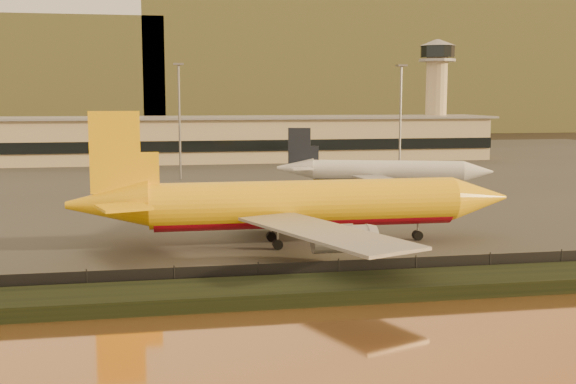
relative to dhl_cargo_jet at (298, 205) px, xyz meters
name	(u,v)px	position (x,y,z in m)	size (l,w,h in m)	color
ground	(294,257)	(-1.67, -5.83, -5.14)	(900.00, 900.00, 0.00)	black
embankment	(328,289)	(-1.67, -22.83, -4.44)	(320.00, 7.00, 1.40)	black
tarmac	(220,172)	(-1.67, 89.17, -5.04)	(320.00, 220.00, 0.20)	#2D2D2D
perimeter_fence	(319,272)	(-1.67, -18.83, -3.84)	(300.00, 0.05, 2.20)	black
terminal_building	(158,140)	(-16.20, 119.72, 1.11)	(202.00, 25.00, 12.60)	tan
control_tower	(436,86)	(68.33, 125.17, 16.53)	(11.20, 11.20, 35.50)	tan
apron_light_masts	(296,109)	(13.33, 69.17, 10.57)	(152.20, 12.20, 25.40)	slate
distant_hills	(143,73)	(-22.42, 334.17, 26.25)	(470.00, 160.00, 70.00)	brown
dhl_cargo_jet	(298,205)	(0.00, 0.00, 0.00)	(55.13, 54.24, 16.53)	yellow
white_narrowbody_jet	(384,172)	(26.79, 48.48, -1.32)	(41.35, 39.40, 12.10)	silver
gse_vehicle_yellow	(326,206)	(9.25, 23.85, -3.91)	(4.54, 2.04, 2.04)	yellow
gse_vehicle_white	(172,209)	(-14.87, 25.14, -3.91)	(4.57, 2.06, 2.06)	silver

